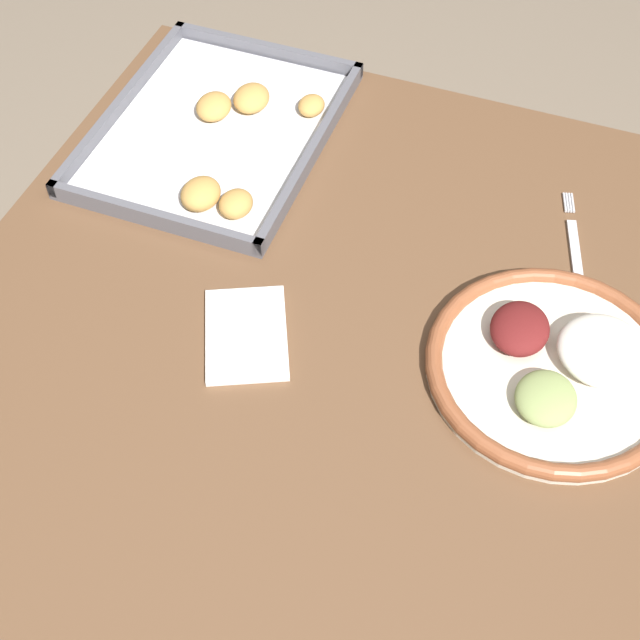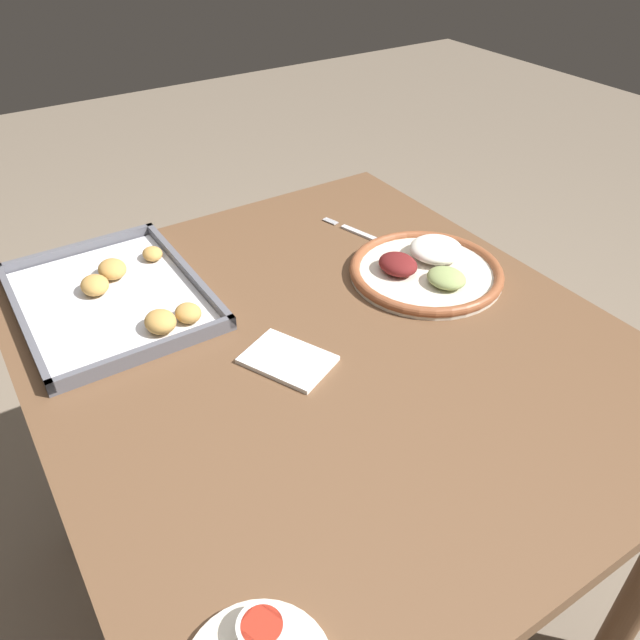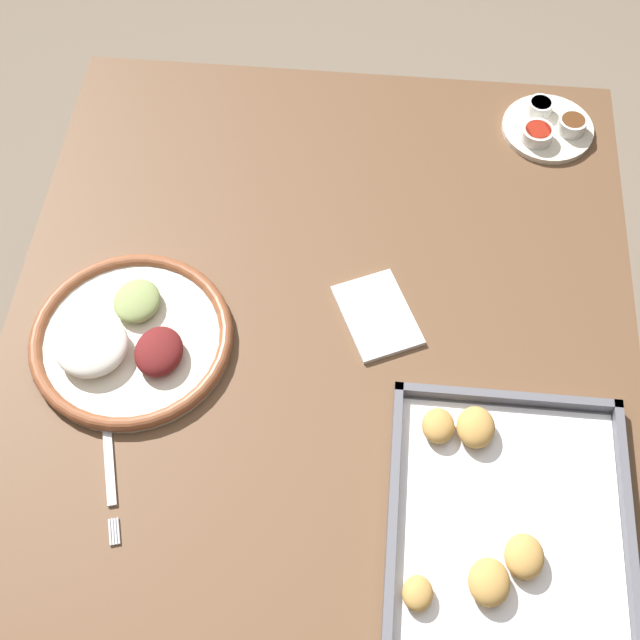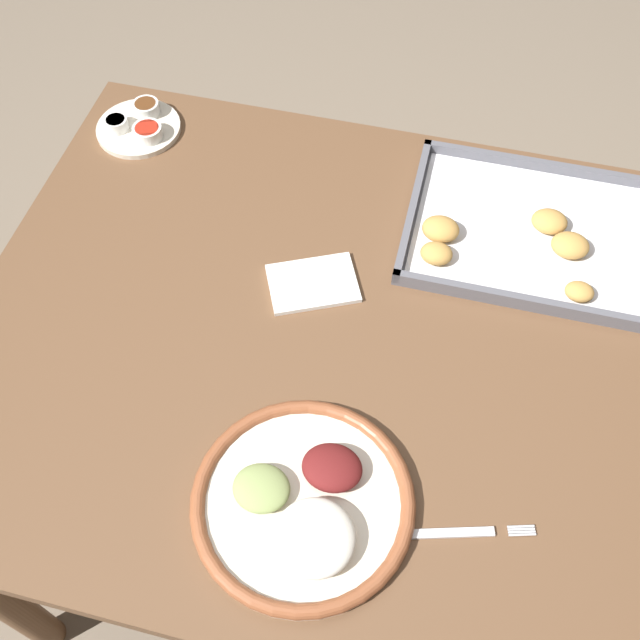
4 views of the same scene
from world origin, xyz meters
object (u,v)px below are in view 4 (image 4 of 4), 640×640
(fork, at_px, (452,533))
(saucer_plate, at_px, (139,125))
(baking_tray, at_px, (524,234))
(napkin, at_px, (313,283))
(dinner_plate, at_px, (304,504))

(fork, height_order, saucer_plate, saucer_plate)
(baking_tray, height_order, napkin, baking_tray)
(dinner_plate, distance_m, saucer_plate, 0.78)
(dinner_plate, height_order, baking_tray, dinner_plate)
(saucer_plate, distance_m, baking_tray, 0.71)
(baking_tray, distance_m, napkin, 0.36)
(dinner_plate, bearing_deg, fork, 3.48)
(dinner_plate, bearing_deg, saucer_plate, 127.36)
(dinner_plate, distance_m, fork, 0.19)
(saucer_plate, distance_m, napkin, 0.48)
(saucer_plate, height_order, baking_tray, baking_tray)
(dinner_plate, relative_size, baking_tray, 0.74)
(dinner_plate, distance_m, napkin, 0.36)
(saucer_plate, relative_size, baking_tray, 0.39)
(napkin, bearing_deg, fork, -51.73)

